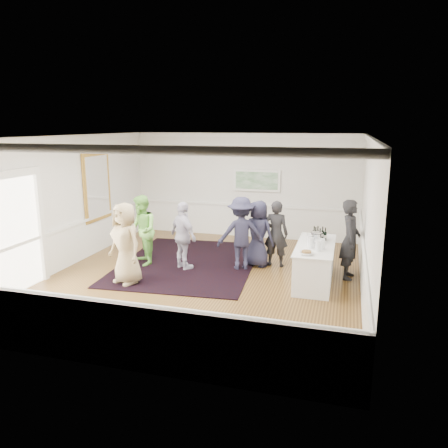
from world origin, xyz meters
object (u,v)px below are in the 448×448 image
(guest_tan, at_px, (126,244))
(ice_bucket, at_px, (316,238))
(serving_table, at_px, (315,263))
(guest_green, at_px, (142,230))
(guest_navy, at_px, (258,234))
(guest_lilac, at_px, (183,236))
(bartender, at_px, (350,239))
(guest_dark_b, at_px, (276,234))
(nut_bowl, at_px, (307,253))
(guest_dark_a, at_px, (241,233))

(guest_tan, distance_m, ice_bucket, 4.21)
(serving_table, distance_m, guest_green, 4.27)
(serving_table, bearing_deg, guest_tan, -163.32)
(guest_green, distance_m, guest_navy, 2.88)
(guest_lilac, bearing_deg, bartender, -137.44)
(guest_dark_b, relative_size, nut_bowl, 5.92)
(guest_lilac, relative_size, nut_bowl, 5.95)
(ice_bucket, bearing_deg, nut_bowl, -97.05)
(guest_dark_b, height_order, ice_bucket, guest_dark_b)
(guest_lilac, relative_size, guest_dark_a, 0.93)
(guest_tan, xyz_separation_m, guest_navy, (2.54, 1.99, -0.08))
(guest_navy, relative_size, ice_bucket, 6.33)
(nut_bowl, bearing_deg, guest_dark_a, 143.39)
(guest_dark_a, bearing_deg, ice_bucket, 148.40)
(serving_table, distance_m, guest_dark_a, 1.90)
(bartender, distance_m, guest_tan, 5.01)
(guest_dark_a, distance_m, guest_dark_b, 0.90)
(serving_table, distance_m, guest_dark_b, 1.42)
(ice_bucket, bearing_deg, guest_dark_a, 171.00)
(guest_lilac, height_order, ice_bucket, guest_lilac)
(guest_dark_a, height_order, guest_navy, guest_dark_a)
(bartender, xyz_separation_m, guest_dark_b, (-1.75, 0.40, -0.08))
(bartender, distance_m, nut_bowl, 1.55)
(bartender, height_order, guest_dark_b, bartender)
(serving_table, relative_size, guest_navy, 1.30)
(guest_lilac, xyz_separation_m, guest_dark_a, (1.33, 0.39, 0.06))
(serving_table, bearing_deg, guest_navy, 151.19)
(bartender, distance_m, ice_bucket, 0.81)
(guest_navy, bearing_deg, nut_bowl, 148.43)
(guest_navy, height_order, nut_bowl, guest_navy)
(guest_lilac, bearing_deg, nut_bowl, -159.92)
(bartender, distance_m, guest_green, 4.99)
(guest_tan, height_order, nut_bowl, guest_tan)
(serving_table, height_order, guest_green, guest_green)
(guest_lilac, bearing_deg, ice_bucket, -142.11)
(guest_green, relative_size, ice_bucket, 6.74)
(bartender, height_order, nut_bowl, bartender)
(guest_tan, bearing_deg, ice_bucket, 42.04)
(bartender, relative_size, guest_tan, 1.00)
(guest_dark_a, xyz_separation_m, guest_navy, (0.35, 0.35, -0.07))
(guest_tan, height_order, guest_dark_b, guest_tan)
(ice_bucket, xyz_separation_m, nut_bowl, (-0.12, -0.96, -0.08))
(bartender, bearing_deg, serving_table, 127.55)
(guest_dark_a, bearing_deg, guest_navy, -157.38)
(guest_green, xyz_separation_m, guest_dark_a, (2.45, 0.33, 0.01))
(bartender, bearing_deg, ice_bucket, 117.95)
(ice_bucket, bearing_deg, serving_table, -89.13)
(guest_dark_b, bearing_deg, guest_dark_a, 34.65)
(serving_table, height_order, ice_bucket, ice_bucket)
(guest_tan, distance_m, guest_green, 1.33)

